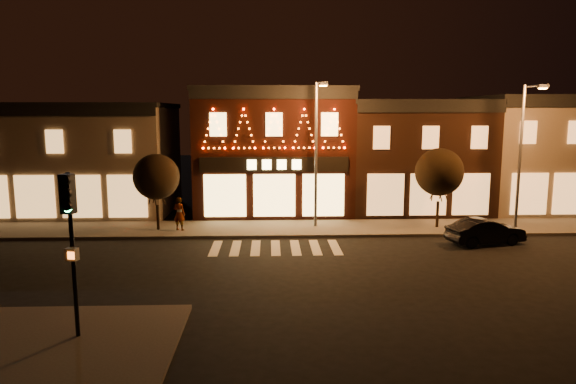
{
  "coord_description": "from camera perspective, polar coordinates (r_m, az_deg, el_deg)",
  "views": [
    {
      "loc": [
        -0.27,
        -21.2,
        6.77
      ],
      "look_at": [
        0.62,
        4.0,
        2.83
      ],
      "focal_mm": 32.28,
      "sensor_mm": 36.0,
      "label": 1
    }
  ],
  "objects": [
    {
      "name": "tree_right",
      "position": [
        30.75,
        16.33,
        2.12
      ],
      "size": [
        2.73,
        2.73,
        4.56
      ],
      "rotation": [
        0.0,
        0.0,
        0.05
      ],
      "color": "black",
      "rests_on": "sidewalk_far"
    },
    {
      "name": "building_right_b",
      "position": [
        39.99,
        26.03,
        3.88
      ],
      "size": [
        9.2,
        8.28,
        7.8
      ],
      "color": "#736452",
      "rests_on": "ground"
    },
    {
      "name": "building_right_a",
      "position": [
        36.65,
        13.47,
        3.93
      ],
      "size": [
        9.2,
        8.28,
        7.5
      ],
      "color": "black",
      "rests_on": "ground"
    },
    {
      "name": "sidewalk_near",
      "position": [
        16.47,
        -25.07,
        -15.99
      ],
      "size": [
        7.0,
        7.0,
        0.15
      ],
      "primitive_type": "cube",
      "color": "#47423D",
      "rests_on": "ground"
    },
    {
      "name": "traffic_signal_near",
      "position": [
        16.04,
        -22.89,
        -3.19
      ],
      "size": [
        0.41,
        0.52,
        4.91
      ],
      "rotation": [
        0.0,
        0.0,
        -0.23
      ],
      "color": "black",
      "rests_on": "sidewalk_near"
    },
    {
      "name": "tree_left",
      "position": [
        29.8,
        -14.31,
        1.63
      ],
      "size": [
        2.57,
        2.57,
        4.29
      ],
      "rotation": [
        0.0,
        0.0,
        0.02
      ],
      "color": "black",
      "rests_on": "sidewalk_far"
    },
    {
      "name": "streetlamp_mid",
      "position": [
        29.43,
        3.21,
        5.38
      ],
      "size": [
        0.56,
        1.89,
        8.23
      ],
      "rotation": [
        0.0,
        0.0,
        -0.13
      ],
      "color": "#59595E",
      "rests_on": "sidewalk_far"
    },
    {
      "name": "pedestrian",
      "position": [
        29.65,
        -11.89,
        -2.34
      ],
      "size": [
        0.81,
        0.68,
        1.9
      ],
      "primitive_type": "imported",
      "rotation": [
        0.0,
        0.0,
        2.77
      ],
      "color": "gray",
      "rests_on": "sidewalk_far"
    },
    {
      "name": "streetlamp_right",
      "position": [
        30.86,
        24.48,
        4.54
      ],
      "size": [
        0.53,
        1.84,
        8.03
      ],
      "rotation": [
        0.0,
        0.0,
        -0.09
      ],
      "color": "#59595E",
      "rests_on": "sidewalk_far"
    },
    {
      "name": "sidewalk_far",
      "position": [
        30.05,
        2.36,
        -4.01
      ],
      "size": [
        44.0,
        4.0,
        0.15
      ],
      "primitive_type": "cube",
      "color": "#47423D",
      "rests_on": "ground"
    },
    {
      "name": "building_pulp",
      "position": [
        35.28,
        -1.59,
        4.64
      ],
      "size": [
        10.2,
        8.34,
        8.3
      ],
      "color": "black",
      "rests_on": "ground"
    },
    {
      "name": "dark_sedan",
      "position": [
        28.56,
        20.93,
        -4.07
      ],
      "size": [
        4.22,
        2.28,
        1.32
      ],
      "primitive_type": "imported",
      "rotation": [
        0.0,
        0.0,
        1.8
      ],
      "color": "black",
      "rests_on": "ground"
    },
    {
      "name": "building_left",
      "position": [
        37.55,
        -21.88,
        3.49
      ],
      "size": [
        12.2,
        8.28,
        7.3
      ],
      "color": "#736452",
      "rests_on": "ground"
    },
    {
      "name": "ground",
      "position": [
        22.26,
        -1.25,
        -8.84
      ],
      "size": [
        120.0,
        120.0,
        0.0
      ],
      "primitive_type": "plane",
      "color": "black",
      "rests_on": "ground"
    }
  ]
}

